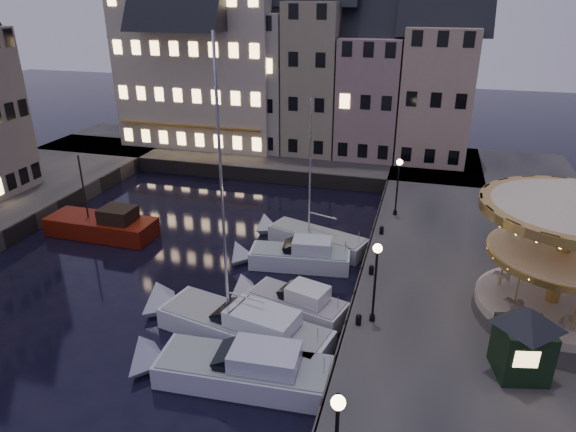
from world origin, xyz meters
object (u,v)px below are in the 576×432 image
(bollard_d, at_px, (382,230))
(motorboat_b, at_px, (236,369))
(bollard_a, at_px, (338,399))
(streetlamp_b, at_px, (376,272))
(bollard_b, at_px, (359,319))
(streetlamp_c, at_px, (398,179))
(red_fishing_boat, at_px, (104,226))
(ticket_kiosk, at_px, (526,330))
(motorboat_f, at_px, (310,238))
(motorboat_e, at_px, (293,257))
(bollard_c, at_px, (371,269))
(motorboat_d, at_px, (290,303))
(motorboat_c, at_px, (237,325))
(carousel, at_px, (571,221))

(bollard_d, distance_m, motorboat_b, 15.21)
(bollard_a, distance_m, bollard_d, 16.00)
(bollard_a, bearing_deg, bollard_d, 90.00)
(streetlamp_b, bearing_deg, bollard_d, 93.43)
(bollard_a, height_order, motorboat_b, motorboat_b)
(bollard_a, xyz_separation_m, bollard_b, (0.00, 5.50, 0.00))
(streetlamp_c, distance_m, bollard_a, 19.66)
(streetlamp_b, distance_m, bollard_b, 2.54)
(bollard_d, distance_m, red_fishing_boat, 19.53)
(ticket_kiosk, bearing_deg, motorboat_b, -169.15)
(motorboat_b, distance_m, motorboat_f, 14.03)
(bollard_a, xyz_separation_m, motorboat_e, (-5.11, 12.50, -0.96))
(bollard_c, bearing_deg, red_fishing_boat, 171.90)
(motorboat_d, bearing_deg, streetlamp_b, -17.27)
(bollard_c, distance_m, ticket_kiosk, 9.78)
(motorboat_e, bearing_deg, bollard_c, -21.43)
(bollard_a, xyz_separation_m, ticket_kiosk, (6.94, 3.87, 1.87))
(bollard_c, height_order, motorboat_f, motorboat_f)
(motorboat_e, xyz_separation_m, motorboat_f, (0.34, 3.14, -0.11))
(red_fishing_boat, distance_m, ticket_kiosk, 28.02)
(bollard_d, height_order, motorboat_c, motorboat_c)
(motorboat_e, relative_size, motorboat_f, 0.70)
(motorboat_c, bearing_deg, carousel, 17.66)
(motorboat_b, height_order, ticket_kiosk, ticket_kiosk)
(motorboat_b, distance_m, motorboat_c, 3.27)
(bollard_c, distance_m, motorboat_b, 10.16)
(streetlamp_b, xyz_separation_m, motorboat_c, (-6.54, -1.31, -3.33))
(bollard_a, relative_size, motorboat_e, 0.08)
(streetlamp_c, xyz_separation_m, bollard_c, (-0.60, -9.00, -2.41))
(ticket_kiosk, bearing_deg, motorboat_d, 161.98)
(bollard_d, relative_size, motorboat_b, 0.06)
(streetlamp_b, height_order, motorboat_c, motorboat_c)
(bollard_c, height_order, carousel, carousel)
(motorboat_b, distance_m, red_fishing_boat, 18.58)
(red_fishing_boat, bearing_deg, ticket_kiosk, -19.65)
(motorboat_d, bearing_deg, red_fishing_boat, 159.22)
(bollard_d, xyz_separation_m, motorboat_c, (-5.94, -11.31, -0.92))
(motorboat_b, relative_size, motorboat_f, 0.85)
(motorboat_c, height_order, red_fishing_boat, motorboat_c)
(bollard_a, height_order, motorboat_f, motorboat_f)
(carousel, xyz_separation_m, ticket_kiosk, (-2.24, -5.63, -2.66))
(streetlamp_c, distance_m, motorboat_e, 9.64)
(motorboat_b, xyz_separation_m, red_fishing_boat, (-14.48, 11.64, 0.06))
(motorboat_d, xyz_separation_m, motorboat_e, (-1.19, 5.10, 0.00))
(streetlamp_b, xyz_separation_m, motorboat_e, (-5.71, 6.50, -3.38))
(bollard_c, height_order, red_fishing_boat, red_fishing_boat)
(streetlamp_b, bearing_deg, motorboat_b, -141.09)
(bollard_b, xyz_separation_m, motorboat_d, (-3.91, 1.90, -0.97))
(bollard_b, relative_size, motorboat_b, 0.06)
(bollard_d, xyz_separation_m, motorboat_d, (-3.91, -8.60, -0.97))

